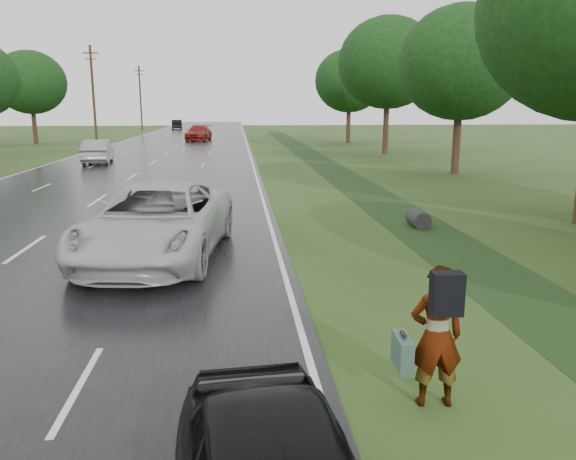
# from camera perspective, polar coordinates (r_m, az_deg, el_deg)

# --- Properties ---
(road) EXTENTS (14.00, 180.00, 0.04)m
(road) POSITION_cam_1_polar(r_m,az_deg,el_deg) (52.70, -11.53, 8.10)
(road) COLOR black
(road) RESTS_ON ground
(edge_stripe_east) EXTENTS (0.12, 180.00, 0.01)m
(edge_stripe_east) POSITION_cam_1_polar(r_m,az_deg,el_deg) (52.40, -4.10, 8.32)
(edge_stripe_east) COLOR silver
(edge_stripe_east) RESTS_ON road
(edge_stripe_west) EXTENTS (0.12, 180.00, 0.01)m
(edge_stripe_west) POSITION_cam_1_polar(r_m,az_deg,el_deg) (53.85, -18.75, 7.81)
(edge_stripe_west) COLOR silver
(edge_stripe_west) RESTS_ON road
(center_line) EXTENTS (0.12, 180.00, 0.01)m
(center_line) POSITION_cam_1_polar(r_m,az_deg,el_deg) (52.70, -11.53, 8.13)
(center_line) COLOR silver
(center_line) RESTS_ON road
(drainage_ditch) EXTENTS (2.20, 120.00, 0.56)m
(drainage_ditch) POSITION_cam_1_polar(r_m,az_deg,el_deg) (26.86, 7.31, 4.31)
(drainage_ditch) COLOR #203313
(drainage_ditch) RESTS_ON ground
(utility_pole_far) EXTENTS (1.60, 0.26, 10.00)m
(utility_pole_far) POSITION_cam_1_polar(r_m,az_deg,el_deg) (64.03, -19.18, 13.04)
(utility_pole_far) COLOR #3B2618
(utility_pole_far) RESTS_ON ground
(utility_pole_distant) EXTENTS (1.60, 0.26, 10.00)m
(utility_pole_distant) POSITION_cam_1_polar(r_m,az_deg,el_deg) (93.46, -14.76, 12.92)
(utility_pole_distant) COLOR #3B2618
(utility_pole_distant) RESTS_ON ground
(tree_east_c) EXTENTS (7.00, 7.00, 9.29)m
(tree_east_c) POSITION_cam_1_polar(r_m,az_deg,el_deg) (33.74, 17.21, 15.90)
(tree_east_c) COLOR #3B2618
(tree_east_c) RESTS_ON ground
(tree_east_d) EXTENTS (8.00, 8.00, 10.76)m
(tree_east_d) POSITION_cam_1_polar(r_m,az_deg,el_deg) (46.96, 10.14, 16.37)
(tree_east_d) COLOR #3B2618
(tree_east_d) RESTS_ON ground
(tree_east_f) EXTENTS (7.20, 7.20, 9.62)m
(tree_east_f) POSITION_cam_1_polar(r_m,az_deg,el_deg) (60.47, 6.25, 14.83)
(tree_east_f) COLOR #3B2618
(tree_east_f) RESTS_ON ground
(tree_west_f) EXTENTS (7.00, 7.00, 9.29)m
(tree_west_f) POSITION_cam_1_polar(r_m,az_deg,el_deg) (63.69, -24.71, 13.46)
(tree_west_f) COLOR #3B2618
(tree_west_f) RESTS_ON ground
(pedestrian) EXTENTS (0.85, 0.78, 1.88)m
(pedestrian) POSITION_cam_1_polar(r_m,az_deg,el_deg) (7.46, 14.70, -10.24)
(pedestrian) COLOR #A5998C
(pedestrian) RESTS_ON ground
(white_pickup) EXTENTS (3.86, 6.97, 1.84)m
(white_pickup) POSITION_cam_1_polar(r_m,az_deg,el_deg) (14.47, -13.12, 0.83)
(white_pickup) COLOR #BCBCBC
(white_pickup) RESTS_ON road
(silver_sedan) EXTENTS (2.18, 4.92, 1.57)m
(silver_sedan) POSITION_cam_1_polar(r_m,az_deg,el_deg) (40.29, -18.77, 7.57)
(silver_sedan) COLOR gray
(silver_sedan) RESTS_ON road
(far_car_red) EXTENTS (3.00, 6.06, 1.69)m
(far_car_red) POSITION_cam_1_polar(r_m,az_deg,el_deg) (64.69, -9.06, 9.73)
(far_car_red) COLOR maroon
(far_car_red) RESTS_ON road
(far_car_dark) EXTENTS (2.13, 4.85, 1.55)m
(far_car_dark) POSITION_cam_1_polar(r_m,az_deg,el_deg) (97.81, -11.23, 10.48)
(far_car_dark) COLOR black
(far_car_dark) RESTS_ON road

